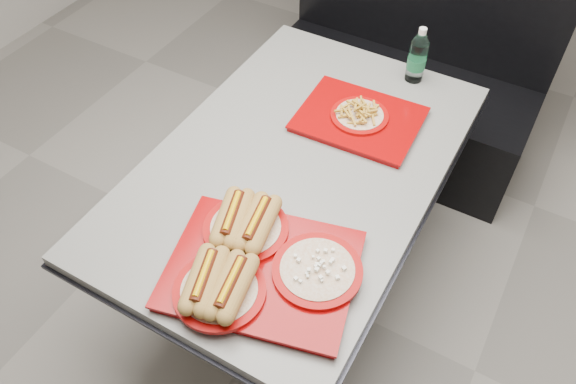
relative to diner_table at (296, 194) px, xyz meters
The scene contains 6 objects.
ground 0.58m from the diner_table, ahead, with size 6.00×6.00×0.00m, color gray.
diner_table is the anchor object (origin of this frame).
booth_bench 1.11m from the diner_table, 90.00° to the left, with size 1.30×0.57×1.35m.
tray_near 0.49m from the diner_table, 75.97° to the right, with size 0.60×0.51×0.11m.
tray_far 0.36m from the diner_table, 71.09° to the left, with size 0.44×0.35×0.08m.
water_bottle 0.69m from the diner_table, 74.21° to the left, with size 0.07×0.07×0.22m.
Camera 1 is at (0.63, -1.16, 2.08)m, focal length 35.00 mm.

